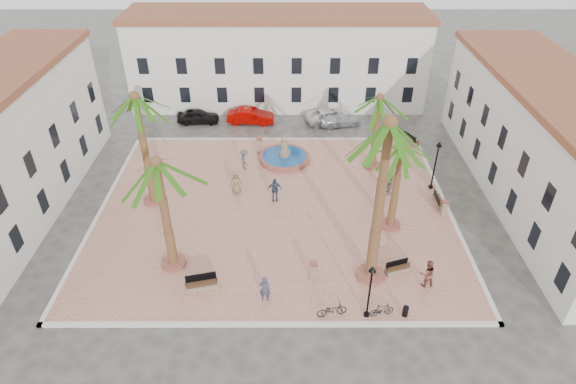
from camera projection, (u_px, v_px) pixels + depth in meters
name	position (u px, v px, depth m)	size (l,w,h in m)	color
ground	(275.00, 210.00, 36.21)	(120.00, 120.00, 0.00)	#56544F
plaza	(275.00, 209.00, 36.17)	(26.00, 22.00, 0.15)	tan
kerb_n	(277.00, 139.00, 45.24)	(26.30, 0.30, 0.16)	silver
kerb_s	(271.00, 324.00, 27.10)	(26.30, 0.30, 0.16)	silver
kerb_e	(447.00, 208.00, 36.18)	(0.30, 22.30, 0.16)	silver
kerb_w	(102.00, 209.00, 36.15)	(0.30, 22.30, 0.16)	silver
building_north	(278.00, 58.00, 50.00)	(30.40, 7.40, 9.50)	white
building_east	(546.00, 144.00, 35.33)	(7.40, 26.40, 9.00)	white
building_west	(0.00, 152.00, 33.35)	(6.40, 24.40, 10.00)	white
fountain	(284.00, 157.00, 41.77)	(4.37, 4.37, 2.26)	#A75848
palm_nw	(137.00, 109.00, 32.54)	(5.15, 5.15, 8.93)	#A75848
palm_sw	(158.00, 175.00, 27.24)	(5.18, 5.18, 8.02)	#A75848
palm_s	(388.00, 141.00, 24.76)	(5.79, 5.79, 11.04)	#A75848
palm_e	(400.00, 157.00, 31.13)	(4.75, 4.75, 6.77)	#A75848
palm_ne	(379.00, 106.00, 37.97)	(4.79, 4.79, 6.63)	#A75848
bench_s	(202.00, 285.00, 29.10)	(2.05, 1.03, 1.04)	#8A745B
bench_se	(398.00, 269.00, 30.33)	(1.70, 0.99, 0.86)	#8A745B
bench_e	(438.00, 201.00, 36.40)	(0.52, 1.67, 0.88)	#8A745B
bench_ne	(411.00, 141.00, 44.33)	(1.25, 1.83, 0.93)	#8A745B
lamppost_s	(371.00, 283.00, 26.09)	(0.42, 0.42, 3.83)	black
lamppost_e	(437.00, 157.00, 36.78)	(0.45, 0.45, 4.18)	black
bollard_se	(314.00, 271.00, 29.58)	(0.49, 0.49, 1.34)	#8A745B
bollard_n	(260.00, 145.00, 42.60)	(0.56, 0.56, 1.47)	#8A745B
bollard_e	(444.00, 208.00, 35.00)	(0.46, 0.46, 1.28)	#8A745B
litter_bin	(405.00, 311.00, 27.38)	(0.34, 0.34, 0.66)	black
cyclist_a	(265.00, 289.00, 28.03)	(0.66, 0.43, 1.82)	#343C51
bicycle_a	(332.00, 310.00, 27.29)	(0.62, 1.77, 0.93)	black
cyclist_b	(427.00, 273.00, 29.00)	(0.93, 0.73, 1.92)	brown
bicycle_b	(382.00, 310.00, 27.31)	(0.42, 1.47, 0.89)	black
pedestrian_fountain_a	(236.00, 182.00, 37.30)	(0.91, 0.59, 1.87)	olive
pedestrian_fountain_b	(275.00, 190.00, 36.42)	(1.14, 0.47, 1.94)	#304155
pedestrian_north	(244.00, 159.00, 40.26)	(1.17, 0.67, 1.82)	#4C4C51
pedestrian_east	(389.00, 183.00, 37.27)	(1.66, 0.53, 1.79)	gray
car_black	(198.00, 116.00, 47.93)	(1.66, 4.12, 1.40)	black
car_red	(251.00, 116.00, 47.83)	(1.61, 4.63, 1.52)	#9E0300
car_silver	(340.00, 120.00, 47.50)	(1.73, 4.26, 1.24)	silver
car_white	(329.00, 116.00, 48.11)	(2.19, 4.75, 1.32)	white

